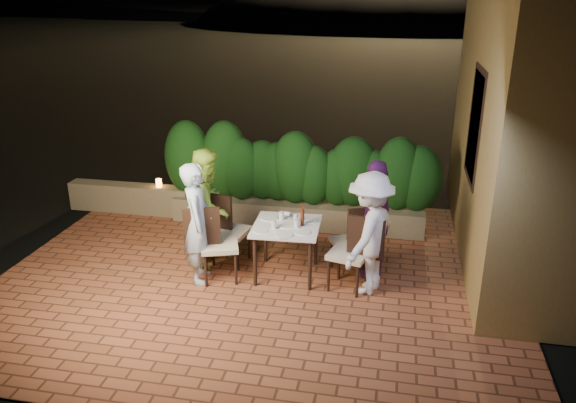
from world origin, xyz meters
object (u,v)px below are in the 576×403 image
(beer_bottle, at_px, (302,215))
(chair_left_back, at_px, (231,230))
(diner_green, at_px, (209,206))
(dining_table, at_px, (287,250))
(diner_white, at_px, (370,233))
(diner_purple, at_px, (375,218))
(bowl, at_px, (285,215))
(chair_left_front, at_px, (220,244))
(chair_right_front, at_px, (349,252))
(diner_blue, at_px, (198,223))
(chair_right_back, at_px, (348,241))
(parapet_lamp, at_px, (159,183))

(beer_bottle, distance_m, chair_left_back, 1.15)
(diner_green, bearing_deg, dining_table, -104.12)
(diner_white, distance_m, diner_purple, 0.51)
(beer_bottle, height_order, bowl, beer_bottle)
(chair_left_front, xyz_separation_m, chair_right_front, (1.72, 0.10, -0.00))
(dining_table, xyz_separation_m, beer_bottle, (0.21, 0.04, 0.52))
(diner_green, relative_size, diner_purple, 1.03)
(bowl, height_order, diner_blue, diner_blue)
(chair_right_front, bearing_deg, chair_right_back, -70.05)
(bowl, relative_size, diner_white, 0.10)
(bowl, distance_m, diner_purple, 1.25)
(diner_green, bearing_deg, diner_blue, -178.31)
(dining_table, height_order, beer_bottle, beer_bottle)
(diner_green, bearing_deg, bowl, -89.46)
(beer_bottle, xyz_separation_m, diner_blue, (-1.33, -0.38, -0.06))
(diner_blue, bearing_deg, bowl, -74.29)
(bowl, height_order, parapet_lamp, bowl)
(bowl, bearing_deg, beer_bottle, -41.75)
(diner_green, bearing_deg, parapet_lamp, 40.06)
(beer_bottle, distance_m, chair_right_front, 0.79)
(dining_table, xyz_separation_m, diner_white, (1.12, -0.20, 0.44))
(dining_table, height_order, bowl, bowl)
(diner_blue, bearing_deg, chair_left_front, -92.99)
(chair_left_back, bearing_deg, diner_green, -172.07)
(bowl, relative_size, chair_right_front, 0.15)
(diner_purple, bearing_deg, chair_left_back, -104.37)
(bowl, distance_m, diner_white, 1.31)
(dining_table, distance_m, diner_green, 1.28)
(chair_left_front, height_order, chair_left_back, chair_left_front)
(diner_blue, distance_m, parapet_lamp, 2.62)
(dining_table, xyz_separation_m, diner_green, (-1.17, 0.23, 0.47))
(dining_table, distance_m, bowl, 0.50)
(beer_bottle, xyz_separation_m, diner_green, (-1.38, 0.19, -0.05))
(chair_left_front, relative_size, chair_left_back, 1.03)
(chair_left_front, height_order, parapet_lamp, chair_left_front)
(bowl, distance_m, parapet_lamp, 2.95)
(chair_left_front, relative_size, diner_purple, 0.64)
(chair_right_front, height_order, parapet_lamp, chair_right_front)
(chair_right_front, distance_m, diner_blue, 2.02)
(chair_left_back, relative_size, diner_purple, 0.62)
(chair_left_back, distance_m, parapet_lamp, 2.36)
(chair_right_back, bearing_deg, beer_bottle, -4.12)
(diner_green, xyz_separation_m, parapet_lamp, (-1.45, 1.55, -0.27))
(diner_blue, relative_size, parapet_lamp, 11.83)
(chair_left_front, relative_size, diner_green, 0.62)
(diner_blue, bearing_deg, dining_table, -88.93)
(chair_left_back, bearing_deg, bowl, 15.30)
(diner_blue, relative_size, diner_green, 0.98)
(beer_bottle, relative_size, chair_left_front, 0.27)
(diner_blue, bearing_deg, chair_right_front, -101.60)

